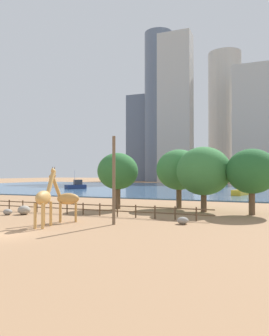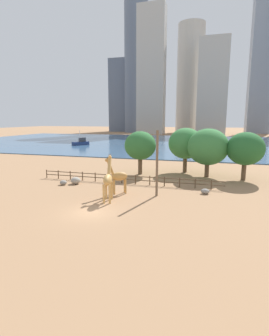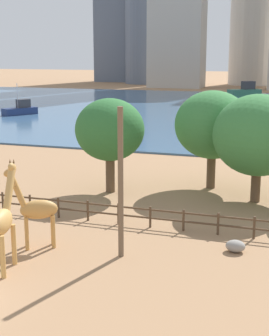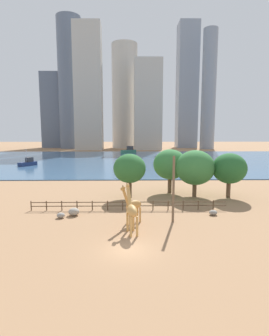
# 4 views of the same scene
# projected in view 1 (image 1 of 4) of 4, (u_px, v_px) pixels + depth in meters

# --- Properties ---
(ground_plane) EXTENTS (400.00, 400.00, 0.00)m
(ground_plane) POSITION_uv_depth(u_px,v_px,m) (205.00, 188.00, 97.64)
(ground_plane) COLOR #9E7551
(harbor_water) EXTENTS (180.00, 86.00, 0.20)m
(harbor_water) POSITION_uv_depth(u_px,v_px,m) (203.00, 188.00, 94.87)
(harbor_water) COLOR #3D6084
(harbor_water) RESTS_ON ground
(giraffe_tall) EXTENTS (1.45, 3.68, 5.06)m
(giraffe_tall) POSITION_uv_depth(u_px,v_px,m) (44.00, 198.00, 27.17)
(giraffe_tall) COLOR tan
(giraffe_tall) RESTS_ON ground
(giraffe_companion) EXTENTS (2.66, 1.93, 4.59)m
(giraffe_companion) POSITION_uv_depth(u_px,v_px,m) (66.00, 199.00, 29.92)
(giraffe_companion) COLOR #C18C47
(giraffe_companion) RESTS_ON ground
(utility_pole) EXTENTS (0.28, 0.28, 7.69)m
(utility_pole) POSITION_uv_depth(u_px,v_px,m) (114.00, 180.00, 28.43)
(utility_pole) COLOR brown
(utility_pole) RESTS_ON ground
(boulder_near_fence) EXTENTS (0.97, 0.86, 0.64)m
(boulder_near_fence) POSITION_uv_depth(u_px,v_px,m) (8.00, 212.00, 34.96)
(boulder_near_fence) COLOR gray
(boulder_near_fence) RESTS_ON ground
(boulder_by_pole) EXTENTS (1.37, 1.29, 0.97)m
(boulder_by_pole) POSITION_uv_depth(u_px,v_px,m) (24.00, 210.00, 35.31)
(boulder_by_pole) COLOR gray
(boulder_by_pole) RESTS_ON ground
(boulder_small) EXTENTS (1.03, 0.85, 0.63)m
(boulder_small) POSITION_uv_depth(u_px,v_px,m) (183.00, 221.00, 28.56)
(boulder_small) COLOR gray
(boulder_small) RESTS_ON ground
(enclosure_fence) EXTENTS (26.12, 0.14, 1.30)m
(enclosure_fence) POSITION_uv_depth(u_px,v_px,m) (87.00, 208.00, 34.85)
(enclosure_fence) COLOR #4C3826
(enclosure_fence) RESTS_ON ground
(tree_left_large) EXTENTS (5.10, 5.10, 7.02)m
(tree_left_large) POSITION_uv_depth(u_px,v_px,m) (118.00, 171.00, 41.02)
(tree_left_large) COLOR brown
(tree_left_large) RESTS_ON ground
(tree_center_broad) EXTENTS (6.24, 6.24, 7.53)m
(tree_center_broad) POSITION_uv_depth(u_px,v_px,m) (204.00, 171.00, 37.79)
(tree_center_broad) COLOR brown
(tree_center_broad) RESTS_ON ground
(tree_right_tall) EXTENTS (5.73, 5.73, 7.50)m
(tree_right_tall) POSITION_uv_depth(u_px,v_px,m) (179.00, 170.00, 41.70)
(tree_right_tall) COLOR brown
(tree_right_tall) RESTS_ON ground
(tree_left_small) EXTENTS (5.37, 5.37, 7.10)m
(tree_left_small) POSITION_uv_depth(u_px,v_px,m) (252.00, 171.00, 35.09)
(tree_left_small) COLOR brown
(tree_left_small) RESTS_ON ground
(boat_ferry) EXTENTS (4.62, 5.97, 5.13)m
(boat_ferry) POSITION_uv_depth(u_px,v_px,m) (76.00, 186.00, 89.93)
(boat_ferry) COLOR navy
(boat_ferry) RESTS_ON harbor_water
(boat_sailboat) EXTENTS (7.82, 7.34, 3.48)m
(boat_sailboat) POSITION_uv_depth(u_px,v_px,m) (217.00, 181.00, 124.45)
(boat_sailboat) COLOR #337259
(boat_sailboat) RESTS_ON harbor_water
(boat_tug) EXTENTS (3.25, 5.61, 4.76)m
(boat_tug) POSITION_uv_depth(u_px,v_px,m) (241.00, 191.00, 63.89)
(boat_tug) COLOR gold
(boat_tug) RESTS_ON harbor_water
(skyline_tower_needle) EXTENTS (16.65, 8.65, 50.67)m
(skyline_tower_needle) POSITION_uv_depth(u_px,v_px,m) (142.00, 138.00, 193.75)
(skyline_tower_needle) COLOR slate
(skyline_tower_needle) RESTS_ON ground
(skyline_block_central) EXTENTS (16.06, 9.30, 72.82)m
(skyline_block_central) POSITION_uv_depth(u_px,v_px,m) (175.00, 108.00, 160.16)
(skyline_block_central) COLOR #B7B2A8
(skyline_block_central) RESTS_ON ground
(skyline_tower_glass) EXTENTS (17.06, 17.06, 67.90)m
(skyline_tower_glass) POSITION_uv_depth(u_px,v_px,m) (225.00, 117.00, 172.03)
(skyline_tower_glass) COLOR #B7B2A8
(skyline_tower_glass) RESTS_ON ground
(skyline_block_left) EXTENTS (15.52, 15.52, 82.57)m
(skyline_block_left) POSITION_uv_depth(u_px,v_px,m) (159.00, 107.00, 181.39)
(skyline_block_left) COLOR slate
(skyline_block_left) RESTS_ON ground
(skyline_block_right) EXTENTS (16.40, 14.22, 52.97)m
(skyline_block_right) POSITION_uv_depth(u_px,v_px,m) (252.00, 125.00, 149.05)
(skyline_block_right) COLOR #B7B2A8
(skyline_block_right) RESTS_ON ground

